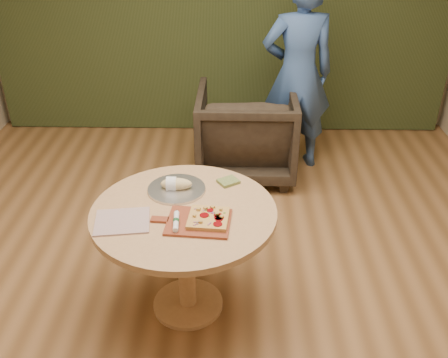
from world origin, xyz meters
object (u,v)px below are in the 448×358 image
at_px(flatbread_pizza, 209,218).
at_px(pedestal_table, 185,229).
at_px(serving_tray, 177,189).
at_px(person_standing, 297,74).
at_px(cutlery_roll, 176,221).
at_px(pizza_paddle, 197,222).
at_px(armchair, 246,128).
at_px(bread_roll, 175,184).

bearing_deg(flatbread_pizza, pedestal_table, 141.83).
height_order(flatbread_pizza, serving_tray, flatbread_pizza).
bearing_deg(serving_tray, person_standing, 62.47).
height_order(pedestal_table, cutlery_roll, cutlery_roll).
bearing_deg(person_standing, serving_tray, 54.60).
xyz_separation_m(serving_tray, person_standing, (0.92, 1.76, 0.15)).
xyz_separation_m(pizza_paddle, cutlery_roll, (-0.11, -0.03, 0.02)).
bearing_deg(armchair, cutlery_roll, 78.22).
bearing_deg(cutlery_roll, person_standing, 63.86).
xyz_separation_m(armchair, person_standing, (0.46, 0.19, 0.45)).
bearing_deg(flatbread_pizza, pizza_paddle, -169.65).
height_order(pizza_paddle, armchair, armchair).
relative_size(flatbread_pizza, cutlery_roll, 1.19).
bearing_deg(pizza_paddle, bread_roll, 119.11).
height_order(serving_tray, bread_roll, bread_roll).
distance_m(pedestal_table, flatbread_pizza, 0.26).
distance_m(pizza_paddle, armchair, 1.98).
bearing_deg(pedestal_table, armchair, 77.49).
relative_size(pizza_paddle, armchair, 0.50).
relative_size(flatbread_pizza, armchair, 0.26).
bearing_deg(pedestal_table, bread_roll, 108.21).
distance_m(cutlery_roll, bread_roll, 0.38).
bearing_deg(cutlery_roll, flatbread_pizza, 9.05).
bearing_deg(person_standing, pedestal_table, 58.75).
height_order(pizza_paddle, bread_roll, bread_roll).
bearing_deg(bread_roll, armchair, 73.41).
xyz_separation_m(pizza_paddle, flatbread_pizza, (0.07, 0.01, 0.02)).
bearing_deg(pizza_paddle, person_standing, 74.81).
xyz_separation_m(flatbread_pizza, bread_roll, (-0.22, 0.34, 0.02)).
height_order(flatbread_pizza, cutlery_roll, flatbread_pizza).
bearing_deg(person_standing, cutlery_roll, 59.73).
xyz_separation_m(pizza_paddle, armchair, (0.31, 1.93, -0.30)).
height_order(serving_tray, person_standing, person_standing).
xyz_separation_m(pizza_paddle, serving_tray, (-0.15, 0.35, -0.00)).
relative_size(pedestal_table, cutlery_roll, 5.44).
relative_size(flatbread_pizza, bread_roll, 1.23).
xyz_separation_m(serving_tray, armchair, (0.46, 1.58, -0.30)).
distance_m(pedestal_table, cutlery_roll, 0.23).
distance_m(cutlery_roll, person_standing, 2.32).
height_order(pizza_paddle, flatbread_pizza, flatbread_pizza).
bearing_deg(flatbread_pizza, armchair, 82.64).
bearing_deg(flatbread_pizza, serving_tray, 122.45).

